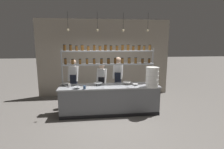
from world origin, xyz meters
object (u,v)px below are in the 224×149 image
Objects in this scene: serving_cup_by_board at (69,86)px; prep_bowl_center_front at (98,84)px; prep_bowl_near_left at (65,84)px; prep_bowl_far_left at (135,85)px; chef_right at (118,77)px; prep_bowl_center_back at (127,83)px; chef_left at (74,80)px; chef_center at (102,82)px; spice_shelf_unit at (109,58)px; prep_bowl_near_right at (77,88)px; serving_cup_front at (85,87)px; container_stack at (152,77)px.

prep_bowl_center_front is at bearing 10.00° from serving_cup_by_board.
prep_bowl_far_left is (2.24, -0.24, -0.01)m from prep_bowl_near_left.
chef_right is 0.68m from prep_bowl_center_back.
chef_left is 0.99m from chef_center.
spice_shelf_unit is 1.73× the size of chef_right.
prep_bowl_center_front is at bearing 172.77° from prep_bowl_far_left.
chef_center is 0.90× the size of chef_right.
prep_bowl_center_front is at bearing 29.15° from prep_bowl_near_right.
spice_shelf_unit reaches higher than chef_right.
prep_bowl_near_left is 0.60m from prep_bowl_near_right.
prep_bowl_far_left is 1.63m from serving_cup_front.
prep_bowl_near_left is 2.39× the size of serving_cup_by_board.
prep_bowl_far_left is at bearing -6.11° from prep_bowl_near_left.
chef_left is 1.08× the size of chef_center.
spice_shelf_unit reaches higher than prep_bowl_center_front.
prep_bowl_near_left is at bearing 175.15° from prep_bowl_center_front.
prep_bowl_near_right reaches higher than prep_bowl_far_left.
container_stack reaches higher than serving_cup_by_board.
prep_bowl_far_left is (0.83, -0.37, -0.84)m from spice_shelf_unit.
chef_center is 15.51× the size of serving_cup_front.
spice_shelf_unit reaches higher than prep_bowl_near_left.
serving_cup_by_board is at bearing 173.81° from container_stack.
prep_bowl_near_left is (-0.22, -0.51, -0.04)m from chef_left.
serving_cup_by_board is at bearing -57.07° from prep_bowl_near_left.
prep_bowl_near_left is at bearing 140.62° from serving_cup_front.
prep_bowl_center_front is 0.91m from serving_cup_by_board.
prep_bowl_center_front is 1.72× the size of prep_bowl_far_left.
chef_right is 5.90× the size of prep_bowl_center_front.
prep_bowl_near_right is 0.24m from serving_cup_front.
serving_cup_by_board reaches higher than serving_cup_front.
chef_left is 2.16m from prep_bowl_far_left.
prep_bowl_far_left is (0.24, -0.15, -0.02)m from prep_bowl_center_back.
spice_shelf_unit is at bearing 5.17° from prep_bowl_near_left.
prep_bowl_far_left is (0.44, -0.80, -0.09)m from chef_right.
chef_left is 5.71× the size of prep_bowl_center_back.
container_stack is (1.49, -0.93, 0.33)m from chef_center.
chef_right is 17.28× the size of serving_cup_front.
chef_right is 1.83m from serving_cup_by_board.
container_stack is at bearing -31.98° from prep_bowl_far_left.
spice_shelf_unit is 14.15× the size of prep_bowl_near_right.
prep_bowl_center_back reaches higher than prep_bowl_near_left.
container_stack is (2.47, -1.03, 0.24)m from chef_left.
spice_shelf_unit is 10.23× the size of prep_bowl_center_front.
prep_bowl_far_left is at bearing 9.80° from serving_cup_front.
spice_shelf_unit reaches higher than prep_bowl_far_left.
prep_bowl_center_back is 1.72× the size of prep_bowl_far_left.
container_stack is 2.31m from prep_bowl_near_right.
prep_bowl_near_left reaches higher than prep_bowl_near_right.
chef_right reaches higher than container_stack.
serving_cup_front is at bearing -140.38° from spice_shelf_unit.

